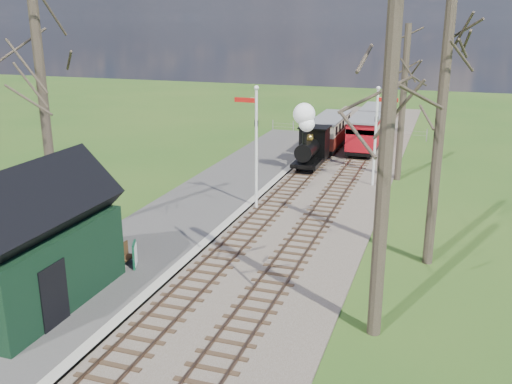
% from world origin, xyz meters
% --- Properties ---
extents(distant_hills, '(114.40, 48.00, 22.02)m').
position_xyz_m(distant_hills, '(1.40, 64.38, -16.21)').
color(distant_hills, '#385B23').
rests_on(distant_hills, ground).
extents(ballast_bed, '(8.00, 60.00, 0.10)m').
position_xyz_m(ballast_bed, '(1.30, 22.00, 0.05)').
color(ballast_bed, brown).
rests_on(ballast_bed, ground).
extents(track_near, '(1.60, 60.00, 0.15)m').
position_xyz_m(track_near, '(0.00, 22.00, 0.10)').
color(track_near, brown).
rests_on(track_near, ground).
extents(track_far, '(1.60, 60.00, 0.15)m').
position_xyz_m(track_far, '(2.60, 22.00, 0.10)').
color(track_far, brown).
rests_on(track_far, ground).
extents(platform, '(5.00, 44.00, 0.20)m').
position_xyz_m(platform, '(-3.50, 14.00, 0.10)').
color(platform, '#474442').
rests_on(platform, ground).
extents(coping_strip, '(0.40, 44.00, 0.21)m').
position_xyz_m(coping_strip, '(-1.20, 14.00, 0.10)').
color(coping_strip, '#B2AD9E').
rests_on(coping_strip, ground).
extents(station_shed, '(3.25, 6.30, 4.78)m').
position_xyz_m(station_shed, '(-4.30, 4.00, 2.27)').
color(station_shed, black).
rests_on(station_shed, platform).
extents(semaphore_near, '(1.22, 0.24, 6.22)m').
position_xyz_m(semaphore_near, '(-0.77, 16.00, 3.62)').
color(semaphore_near, silver).
rests_on(semaphore_near, ground).
extents(semaphore_far, '(1.22, 0.24, 5.72)m').
position_xyz_m(semaphore_far, '(4.37, 22.00, 3.35)').
color(semaphore_far, silver).
rests_on(semaphore_far, ground).
extents(bare_trees, '(15.51, 22.39, 12.00)m').
position_xyz_m(bare_trees, '(1.33, 10.10, 5.21)').
color(bare_trees, '#382D23').
rests_on(bare_trees, ground).
extents(fence_line, '(12.60, 0.08, 1.00)m').
position_xyz_m(fence_line, '(0.30, 36.00, 0.55)').
color(fence_line, slate).
rests_on(fence_line, ground).
extents(locomotive, '(1.70, 3.97, 4.25)m').
position_xyz_m(locomotive, '(-0.01, 24.47, 1.97)').
color(locomotive, black).
rests_on(locomotive, ground).
extents(coach, '(1.98, 6.80, 2.09)m').
position_xyz_m(coach, '(0.00, 30.53, 1.45)').
color(coach, black).
rests_on(coach, ground).
extents(red_carriage_a, '(2.01, 4.97, 2.11)m').
position_xyz_m(red_carriage_a, '(2.60, 30.00, 1.46)').
color(red_carriage_a, black).
rests_on(red_carriage_a, ground).
extents(red_carriage_b, '(2.01, 4.97, 2.11)m').
position_xyz_m(red_carriage_b, '(2.60, 35.50, 1.46)').
color(red_carriage_b, black).
rests_on(red_carriage_b, ground).
extents(sign_board, '(0.34, 0.65, 1.00)m').
position_xyz_m(sign_board, '(-2.69, 7.53, 0.70)').
color(sign_board, '#0F492D').
rests_on(sign_board, platform).
extents(bench, '(0.56, 1.44, 0.80)m').
position_xyz_m(bench, '(-3.33, 7.39, 0.58)').
color(bench, '#452E18').
rests_on(bench, platform).
extents(person, '(0.43, 0.56, 1.35)m').
position_xyz_m(person, '(-3.02, 4.41, 0.88)').
color(person, black).
rests_on(person, platform).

